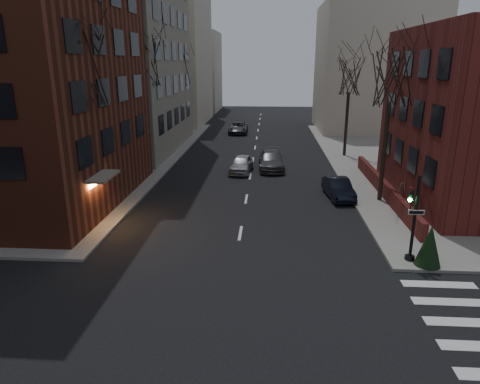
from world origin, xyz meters
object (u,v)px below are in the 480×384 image
object	(u,v)px
streetlamp_far	(188,102)
car_lane_gray	(271,160)
tree_left_b	(143,61)
sandwich_board	(402,190)
evergreen_shrub	(430,246)
tree_right_a	(392,76)
parked_sedan	(338,188)
car_lane_far	(238,128)
traffic_signal	(412,224)
tree_right_b	(350,76)
streetlamp_near	(140,126)
tree_left_c	(179,69)
tree_left_a	(80,69)
car_lane_silver	(241,164)

from	to	relation	value
streetlamp_far	car_lane_gray	size ratio (longest dim) A/B	1.20
tree_left_b	streetlamp_far	distance (m)	16.68
sandwich_board	evergreen_shrub	xyz separation A→B (m)	(-1.80, -10.13, 0.44)
tree_right_a	parked_sedan	world-z (taller)	tree_right_a
car_lane_far	tree_left_b	bearing A→B (deg)	-108.74
parked_sedan	car_lane_far	xyz separation A→B (m)	(-8.70, 26.74, 0.04)
parked_sedan	car_lane_gray	bearing A→B (deg)	113.15
tree_left_b	parked_sedan	bearing A→B (deg)	-26.04
tree_left_b	streetlamp_far	xyz separation A→B (m)	(0.60, 16.00, -4.68)
traffic_signal	tree_right_b	world-z (taller)	tree_right_b
streetlamp_near	evergreen_shrub	xyz separation A→B (m)	(16.81, -13.50, -3.14)
streetlamp_far	parked_sedan	world-z (taller)	streetlamp_far
tree_left_c	evergreen_shrub	size ratio (longest dim) A/B	5.16
traffic_signal	tree_right_a	distance (m)	10.92
tree_left_c	tree_left_a	bearing A→B (deg)	-90.00
parked_sedan	tree_right_b	bearing A→B (deg)	72.21
car_lane_silver	tree_left_a	bearing A→B (deg)	-119.99
sandwich_board	streetlamp_far	bearing A→B (deg)	151.70
tree_left_c	car_lane_far	distance (m)	11.07
tree_left_c	car_lane_gray	world-z (taller)	tree_left_c
evergreen_shrub	car_lane_far	bearing A→B (deg)	106.75
tree_left_a	car_lane_silver	size ratio (longest dim) A/B	2.48
traffic_signal	streetlamp_near	distance (m)	20.86
tree_right_a	car_lane_gray	world-z (taller)	tree_right_a
tree_left_b	evergreen_shrub	world-z (taller)	tree_left_b
tree_left_c	streetlamp_far	bearing A→B (deg)	73.30
tree_right_a	sandwich_board	bearing A→B (deg)	21.24
tree_left_c	car_lane_gray	xyz separation A→B (m)	(10.49, -13.49, -7.27)
tree_left_b	car_lane_silver	world-z (taller)	tree_left_b
tree_left_a	parked_sedan	distance (m)	17.54
traffic_signal	tree_left_c	distance (m)	35.76
tree_left_b	streetlamp_near	bearing A→B (deg)	-81.47
streetlamp_near	car_lane_gray	size ratio (longest dim) A/B	1.20
car_lane_far	evergreen_shrub	world-z (taller)	evergreen_shrub
tree_left_b	parked_sedan	xyz separation A→B (m)	(15.00, -7.33, -8.24)
tree_left_b	sandwich_board	distance (m)	22.17
sandwich_board	streetlamp_near	bearing A→B (deg)	-167.10
car_lane_far	sandwich_board	bearing A→B (deg)	-65.02
traffic_signal	evergreen_shrub	distance (m)	1.17
streetlamp_far	evergreen_shrub	bearing A→B (deg)	-63.35
evergreen_shrub	streetlamp_far	bearing A→B (deg)	116.65
traffic_signal	tree_left_a	xyz separation A→B (m)	(-16.74, 5.01, 6.56)
traffic_signal	streetlamp_far	bearing A→B (deg)	116.06
traffic_signal	parked_sedan	distance (m)	9.91
tree_left_c	car_lane_silver	bearing A→B (deg)	-61.48
tree_right_a	traffic_signal	bearing A→B (deg)	-95.47
tree_right_a	tree_right_b	xyz separation A→B (m)	(0.00, 14.00, -0.44)
car_lane_far	sandwich_board	size ratio (longest dim) A/B	5.04
tree_right_a	parked_sedan	size ratio (longest dim) A/B	2.39
tree_left_b	traffic_signal	bearing A→B (deg)	-45.46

